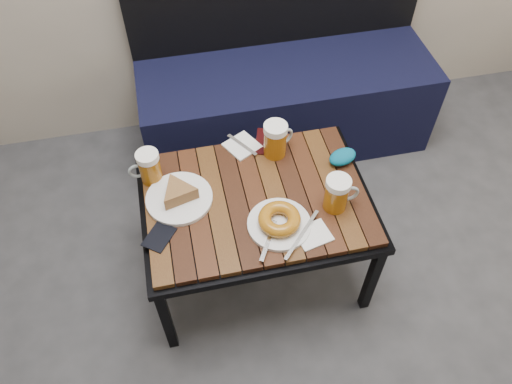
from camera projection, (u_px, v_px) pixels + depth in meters
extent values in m
cube|color=black|center=(285.00, 105.00, 2.49)|extent=(1.40, 0.50, 0.45)
cube|color=black|center=(167.00, 320.00, 1.79)|extent=(0.03, 0.03, 0.42)
cube|color=black|center=(372.00, 279.00, 1.89)|extent=(0.04, 0.03, 0.42)
cube|color=black|center=(153.00, 200.00, 2.13)|extent=(0.03, 0.04, 0.42)
cube|color=black|center=(328.00, 171.00, 2.24)|extent=(0.04, 0.04, 0.42)
cube|color=black|center=(256.00, 203.00, 1.84)|extent=(0.84, 0.62, 0.03)
cube|color=#361A0C|center=(256.00, 199.00, 1.82)|extent=(0.80, 0.58, 0.02)
cylinder|color=#90500B|center=(150.00, 169.00, 1.82)|extent=(0.08, 0.08, 0.11)
cylinder|color=white|center=(147.00, 157.00, 1.77)|extent=(0.08, 0.08, 0.02)
torus|color=#8C999E|center=(137.00, 171.00, 1.81)|extent=(0.07, 0.01, 0.07)
cylinder|color=#90500B|center=(275.00, 142.00, 1.90)|extent=(0.12, 0.12, 0.12)
cylinder|color=white|center=(276.00, 128.00, 1.84)|extent=(0.09, 0.09, 0.03)
torus|color=#8C999E|center=(285.00, 136.00, 1.92)|extent=(0.07, 0.04, 0.07)
cylinder|color=#90500B|center=(336.00, 196.00, 1.74)|extent=(0.08, 0.08, 0.11)
cylinder|color=white|center=(339.00, 183.00, 1.68)|extent=(0.09, 0.09, 0.03)
torus|color=#8C999E|center=(349.00, 194.00, 1.75)|extent=(0.07, 0.01, 0.07)
cylinder|color=white|center=(179.00, 198.00, 1.80)|extent=(0.24, 0.24, 0.02)
cylinder|color=white|center=(279.00, 224.00, 1.72)|extent=(0.22, 0.22, 0.01)
torus|color=#80460B|center=(279.00, 219.00, 1.70)|extent=(0.15, 0.15, 0.05)
cube|color=#A5A8AD|center=(302.00, 234.00, 1.69)|extent=(0.17, 0.18, 0.00)
cube|color=#A5A8AD|center=(268.00, 240.00, 1.67)|extent=(0.09, 0.15, 0.00)
cube|color=white|center=(242.00, 146.00, 1.97)|extent=(0.16, 0.16, 0.01)
cube|color=#A5A8AD|center=(242.00, 145.00, 1.96)|extent=(0.10, 0.14, 0.00)
cube|color=white|center=(313.00, 235.00, 1.70)|extent=(0.13, 0.12, 0.01)
cube|color=black|center=(159.00, 237.00, 1.70)|extent=(0.13, 0.14, 0.01)
cube|color=black|center=(269.00, 142.00, 1.98)|extent=(0.14, 0.17, 0.01)
ellipsoid|color=#055381|center=(343.00, 157.00, 1.90)|extent=(0.13, 0.11, 0.05)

